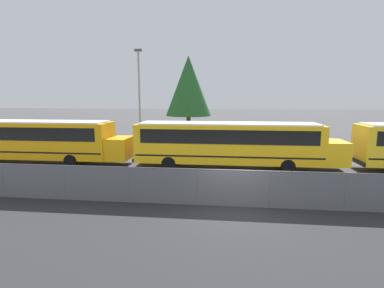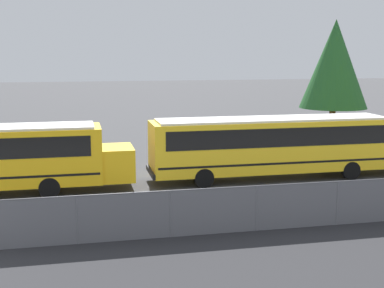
% 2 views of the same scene
% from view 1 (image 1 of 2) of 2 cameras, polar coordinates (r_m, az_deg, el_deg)
% --- Properties ---
extents(ground_plane, '(200.00, 200.00, 0.00)m').
position_cam_1_polar(ground_plane, '(13.39, 7.77, -11.70)').
color(ground_plane, '#424244').
extents(fence, '(82.82, 0.07, 1.64)m').
position_cam_1_polar(fence, '(13.11, 7.85, -8.27)').
color(fence, '#9EA0A5').
rests_on(fence, ground_plane).
extents(school_bus_1, '(13.55, 2.49, 3.03)m').
position_cam_1_polar(school_bus_1, '(24.09, -28.17, 0.99)').
color(school_bus_1, orange).
rests_on(school_bus_1, ground_plane).
extents(school_bus_2, '(13.55, 2.49, 3.03)m').
position_cam_1_polar(school_bus_2, '(19.82, 7.58, 0.47)').
color(school_bus_2, yellow).
rests_on(school_bus_2, ground_plane).
extents(light_pole, '(0.60, 0.24, 8.60)m').
position_cam_1_polar(light_pole, '(26.04, -9.99, 8.86)').
color(light_pole, gray).
rests_on(light_pole, ground_plane).
extents(tree_0, '(4.80, 4.80, 8.91)m').
position_cam_1_polar(tree_0, '(31.98, -0.67, 10.97)').
color(tree_0, '#51381E').
rests_on(tree_0, ground_plane).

